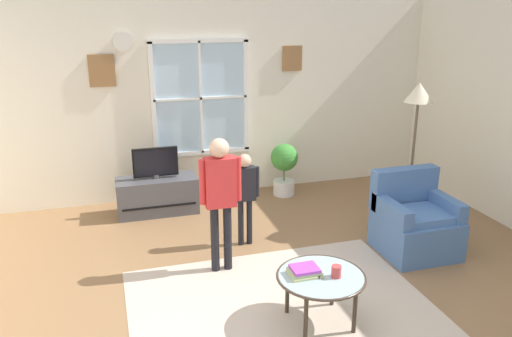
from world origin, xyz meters
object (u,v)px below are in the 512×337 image
Objects in this scene: tv_stand at (157,195)px; book_stack at (305,271)px; armchair at (414,223)px; remote_near_books at (315,274)px; potted_plant_by_window at (284,165)px; television at (155,162)px; person_red_shirt at (220,190)px; floor_lamp at (417,108)px; person_black_shirt at (245,189)px; cup at (336,271)px; coffee_table at (321,279)px.

book_stack reaches higher than tv_stand.
tv_stand is 1.17× the size of armchair.
potted_plant_by_window is (0.79, 2.96, -0.02)m from remote_near_books.
person_red_shirt reaches higher than television.
floor_lamp is at bearing 63.49° from armchair.
tv_stand is 3.89× the size of book_stack.
person_black_shirt is (-0.08, 1.57, 0.18)m from book_stack.
armchair is at bearing -36.53° from tv_stand.
book_stack is at bearing -142.83° from floor_lamp.
cup is 2.48m from floor_lamp.
potted_plant_by_window is at bearing 55.24° from person_black_shirt.
tv_stand is at bearing 154.86° from floor_lamp.
tv_stand is 10.12× the size of cup.
cup is at bearing -68.24° from television.
cup is 0.07× the size of person_red_shirt.
television is 0.54× the size of person_black_shirt.
potted_plant_by_window is (0.63, 3.03, -0.06)m from cup.
cup reaches higher than coffee_table.
person_red_shirt is 2.31m from potted_plant_by_window.
remote_near_books is 0.19× the size of potted_plant_by_window.
tv_stand is 3.11m from cup.
person_black_shirt is at bearing 92.76° from book_stack.
potted_plant_by_window is at bearing 78.26° from cup.
potted_plant_by_window reaches higher than remote_near_books.
remote_near_books is at bearing -20.50° from book_stack.
armchair is 1.16× the size of coffee_table.
person_black_shirt is at bearing 158.19° from armchair.
book_stack is at bearing 159.50° from remote_near_books.
television is 2.92m from book_stack.
person_red_shirt reaches higher than armchair.
coffee_table is 2.87× the size of book_stack.
cup is at bearing -79.48° from person_black_shirt.
person_red_shirt reaches higher than potted_plant_by_window.
person_red_shirt is at bearing 120.44° from cup.
television is 3.01m from coffee_table.
remote_near_books is at bearing -84.50° from person_black_shirt.
potted_plant_by_window is at bearing 73.53° from book_stack.
potted_plant_by_window is at bearing 75.09° from remote_near_books.
book_stack is 0.35× the size of potted_plant_by_window.
remote_near_books is 0.13× the size of person_black_shirt.
armchair is 6.21× the size of remote_near_books.
floor_lamp is (2.37, 0.37, 0.60)m from person_red_shirt.
potted_plant_by_window is at bearing 110.56° from armchair.
person_red_shirt reaches higher than cup.
person_red_shirt is at bearing 113.08° from book_stack.
potted_plant_by_window is (1.78, 0.16, 0.20)m from tv_stand.
television is 1.80m from potted_plant_by_window.
person_red_shirt is at bearing -171.12° from floor_lamp.
book_stack reaches higher than coffee_table.
cup reaches higher than book_stack.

